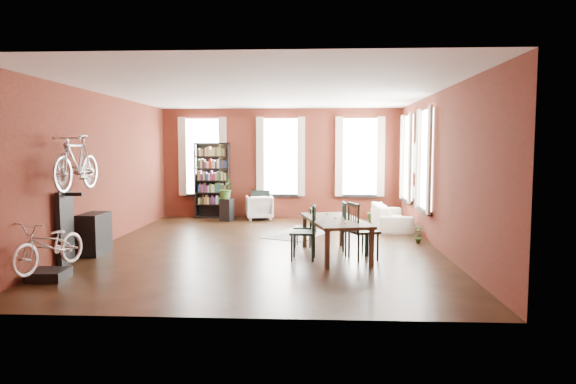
# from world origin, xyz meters

# --- Properties ---
(room) EXTENTS (9.00, 9.04, 3.22)m
(room) POSITION_xyz_m (0.25, 0.62, 2.14)
(room) COLOR black
(room) RESTS_ON ground
(dining_table) EXTENTS (1.38, 2.23, 0.71)m
(dining_table) POSITION_xyz_m (1.39, -0.83, 0.35)
(dining_table) COLOR brown
(dining_table) RESTS_ON ground
(dining_chair_a) EXTENTS (0.50, 0.50, 1.02)m
(dining_chair_a) POSITION_xyz_m (0.78, -1.18, 0.51)
(dining_chair_a) COLOR #173331
(dining_chair_a) RESTS_ON ground
(dining_chair_b) EXTENTS (0.42, 0.42, 0.82)m
(dining_chair_b) POSITION_xyz_m (0.76, 0.07, 0.41)
(dining_chair_b) COLOR black
(dining_chair_b) RESTS_ON ground
(dining_chair_c) EXTENTS (0.63, 0.63, 1.05)m
(dining_chair_c) POSITION_xyz_m (1.90, -1.09, 0.52)
(dining_chair_c) COLOR black
(dining_chair_c) RESTS_ON ground
(dining_chair_d) EXTENTS (0.50, 0.50, 1.02)m
(dining_chair_d) POSITION_xyz_m (1.76, -0.68, 0.51)
(dining_chair_d) COLOR #1B3D3C
(dining_chair_d) RESTS_ON ground
(bookshelf) EXTENTS (1.00, 0.32, 2.20)m
(bookshelf) POSITION_xyz_m (-2.00, 4.30, 1.10)
(bookshelf) COLOR black
(bookshelf) RESTS_ON ground
(white_armchair) EXTENTS (0.86, 0.83, 0.76)m
(white_armchair) POSITION_xyz_m (-0.59, 4.06, 0.38)
(white_armchair) COLOR silver
(white_armchair) RESTS_ON ground
(cream_sofa) EXTENTS (0.61, 2.08, 0.81)m
(cream_sofa) POSITION_xyz_m (2.95, 2.60, 0.41)
(cream_sofa) COLOR beige
(cream_sofa) RESTS_ON ground
(striped_rug) EXTENTS (1.73, 2.04, 0.01)m
(striped_rug) POSITION_xyz_m (0.60, 1.54, 0.01)
(striped_rug) COLOR black
(striped_rug) RESTS_ON ground
(bike_trainer) EXTENTS (0.56, 0.56, 0.15)m
(bike_trainer) POSITION_xyz_m (-3.18, -2.84, 0.08)
(bike_trainer) COLOR black
(bike_trainer) RESTS_ON ground
(bike_wall_rack) EXTENTS (0.16, 0.60, 1.30)m
(bike_wall_rack) POSITION_xyz_m (-3.40, -1.80, 0.65)
(bike_wall_rack) COLOR black
(bike_wall_rack) RESTS_ON ground
(console_table) EXTENTS (0.40, 0.80, 0.80)m
(console_table) POSITION_xyz_m (-3.28, -0.90, 0.40)
(console_table) COLOR black
(console_table) RESTS_ON ground
(plant_stand) EXTENTS (0.39, 0.39, 0.63)m
(plant_stand) POSITION_xyz_m (-1.47, 3.69, 0.31)
(plant_stand) COLOR black
(plant_stand) RESTS_ON ground
(plant_by_sofa) EXTENTS (0.49, 0.67, 0.27)m
(plant_by_sofa) POSITION_xyz_m (2.61, 3.62, 0.13)
(plant_by_sofa) COLOR #306126
(plant_by_sofa) RESTS_ON ground
(plant_small) EXTENTS (0.43, 0.45, 0.15)m
(plant_small) POSITION_xyz_m (3.23, 0.52, 0.07)
(plant_small) COLOR #305522
(plant_small) RESTS_ON ground
(bicycle_floor) EXTENTS (0.69, 0.89, 1.51)m
(bicycle_floor) POSITION_xyz_m (-3.15, -2.81, 0.91)
(bicycle_floor) COLOR beige
(bicycle_floor) RESTS_ON bike_trainer
(bicycle_hung) EXTENTS (0.47, 1.00, 1.66)m
(bicycle_hung) POSITION_xyz_m (-3.15, -1.80, 2.13)
(bicycle_hung) COLOR #A5A8AD
(bicycle_hung) RESTS_ON bike_wall_rack
(plant_on_stand) EXTENTS (0.70, 0.74, 0.46)m
(plant_on_stand) POSITION_xyz_m (-1.49, 3.69, 0.86)
(plant_on_stand) COLOR #366227
(plant_on_stand) RESTS_ON plant_stand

